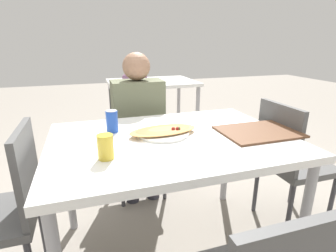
{
  "coord_description": "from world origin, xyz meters",
  "views": [
    {
      "loc": [
        -0.42,
        -1.25,
        1.24
      ],
      "look_at": [
        -0.01,
        0.02,
        0.81
      ],
      "focal_mm": 28.0,
      "sensor_mm": 36.0,
      "label": 1
    }
  ],
  "objects_px": {
    "chair_side_right": "(289,158)",
    "pizza_main": "(163,131)",
    "chair_far_seated": "(137,134)",
    "person_seated": "(138,116)",
    "dining_table": "(172,149)",
    "chair_side_left": "(6,206)",
    "soda_can": "(112,121)",
    "drink_glass": "(106,147)"
  },
  "relations": [
    {
      "from": "chair_side_right",
      "to": "pizza_main",
      "type": "xyz_separation_m",
      "value": [
        -0.86,
        0.05,
        0.27
      ]
    },
    {
      "from": "chair_far_seated",
      "to": "person_seated",
      "type": "bearing_deg",
      "value": 90.0
    },
    {
      "from": "dining_table",
      "to": "person_seated",
      "type": "relative_size",
      "value": 1.1
    },
    {
      "from": "chair_side_left",
      "to": "soda_can",
      "type": "relative_size",
      "value": 7.0
    },
    {
      "from": "chair_far_seated",
      "to": "chair_side_left",
      "type": "height_order",
      "value": "same"
    },
    {
      "from": "chair_far_seated",
      "to": "soda_can",
      "type": "distance_m",
      "value": 0.71
    },
    {
      "from": "dining_table",
      "to": "chair_far_seated",
      "type": "xyz_separation_m",
      "value": [
        -0.05,
        0.78,
        -0.18
      ]
    },
    {
      "from": "chair_side_right",
      "to": "pizza_main",
      "type": "bearing_deg",
      "value": -93.24
    },
    {
      "from": "chair_side_right",
      "to": "soda_can",
      "type": "height_order",
      "value": "chair_side_right"
    },
    {
      "from": "chair_side_left",
      "to": "person_seated",
      "type": "bearing_deg",
      "value": -49.01
    },
    {
      "from": "chair_far_seated",
      "to": "chair_side_left",
      "type": "xyz_separation_m",
      "value": [
        -0.78,
        -0.79,
        0.0
      ]
    },
    {
      "from": "pizza_main",
      "to": "drink_glass",
      "type": "xyz_separation_m",
      "value": [
        -0.33,
        -0.23,
        0.04
      ]
    },
    {
      "from": "dining_table",
      "to": "soda_can",
      "type": "height_order",
      "value": "soda_can"
    },
    {
      "from": "chair_side_left",
      "to": "person_seated",
      "type": "distance_m",
      "value": 1.05
    },
    {
      "from": "chair_side_right",
      "to": "chair_far_seated",
      "type": "bearing_deg",
      "value": -131.27
    },
    {
      "from": "person_seated",
      "to": "soda_can",
      "type": "height_order",
      "value": "person_seated"
    },
    {
      "from": "chair_side_left",
      "to": "drink_glass",
      "type": "bearing_deg",
      "value": -107.97
    },
    {
      "from": "person_seated",
      "to": "chair_side_left",
      "type": "bearing_deg",
      "value": 40.99
    },
    {
      "from": "chair_side_left",
      "to": "pizza_main",
      "type": "height_order",
      "value": "chair_side_left"
    },
    {
      "from": "chair_side_right",
      "to": "dining_table",
      "type": "bearing_deg",
      "value": -89.2
    },
    {
      "from": "chair_far_seated",
      "to": "pizza_main",
      "type": "distance_m",
      "value": 0.77
    },
    {
      "from": "pizza_main",
      "to": "drink_glass",
      "type": "relative_size",
      "value": 3.57
    },
    {
      "from": "chair_far_seated",
      "to": "drink_glass",
      "type": "bearing_deg",
      "value": 71.72
    },
    {
      "from": "drink_glass",
      "to": "person_seated",
      "type": "bearing_deg",
      "value": 69.44
    },
    {
      "from": "person_seated",
      "to": "drink_glass",
      "type": "xyz_separation_m",
      "value": [
        -0.31,
        -0.83,
        0.12
      ]
    },
    {
      "from": "chair_far_seated",
      "to": "chair_side_left",
      "type": "bearing_deg",
      "value": 45.37
    },
    {
      "from": "chair_far_seated",
      "to": "soda_can",
      "type": "height_order",
      "value": "chair_far_seated"
    },
    {
      "from": "dining_table",
      "to": "soda_can",
      "type": "xyz_separation_m",
      "value": [
        -0.29,
        0.19,
        0.13
      ]
    },
    {
      "from": "soda_can",
      "to": "drink_glass",
      "type": "bearing_deg",
      "value": -100.72
    },
    {
      "from": "chair_far_seated",
      "to": "chair_side_right",
      "type": "xyz_separation_m",
      "value": [
        0.88,
        -0.77,
        0.0
      ]
    },
    {
      "from": "dining_table",
      "to": "person_seated",
      "type": "distance_m",
      "value": 0.67
    },
    {
      "from": "soda_can",
      "to": "drink_glass",
      "type": "height_order",
      "value": "soda_can"
    },
    {
      "from": "pizza_main",
      "to": "soda_can",
      "type": "height_order",
      "value": "soda_can"
    },
    {
      "from": "pizza_main",
      "to": "soda_can",
      "type": "bearing_deg",
      "value": 153.83
    },
    {
      "from": "person_seated",
      "to": "chair_side_right",
      "type": "bearing_deg",
      "value": 143.17
    },
    {
      "from": "chair_side_right",
      "to": "soda_can",
      "type": "xyz_separation_m",
      "value": [
        -1.12,
        0.18,
        0.31
      ]
    },
    {
      "from": "person_seated",
      "to": "pizza_main",
      "type": "distance_m",
      "value": 0.61
    },
    {
      "from": "pizza_main",
      "to": "chair_far_seated",
      "type": "bearing_deg",
      "value": 91.4
    },
    {
      "from": "chair_side_right",
      "to": "chair_side_left",
      "type": "bearing_deg",
      "value": -89.16
    },
    {
      "from": "person_seated",
      "to": "chair_far_seated",
      "type": "bearing_deg",
      "value": -90.0
    },
    {
      "from": "chair_side_left",
      "to": "soda_can",
      "type": "bearing_deg",
      "value": -69.4
    },
    {
      "from": "person_seated",
      "to": "pizza_main",
      "type": "bearing_deg",
      "value": 91.66
    }
  ]
}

